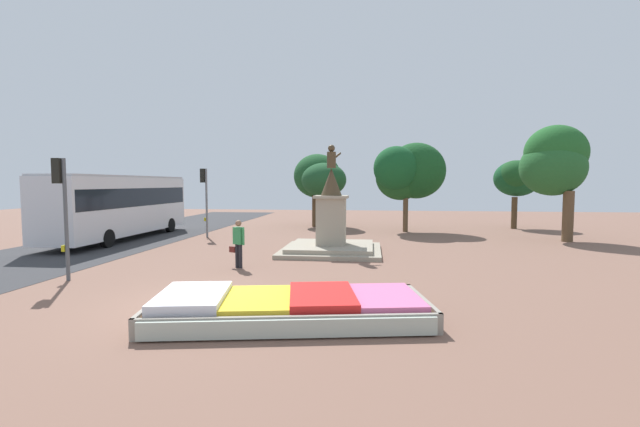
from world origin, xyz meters
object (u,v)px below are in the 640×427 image
Objects in this scene: flower_planter at (287,308)px; city_bus at (121,203)px; traffic_light_mid_block at (62,197)px; statue_monument at (331,231)px; pedestrian_with_handbag at (238,241)px; traffic_light_far_corner at (205,190)px.

city_bus is at bearing 133.09° from flower_planter.
flower_planter is 1.71× the size of traffic_light_mid_block.
statue_monument is at bearing 89.42° from flower_planter.
pedestrian_with_handbag is at bearing -38.30° from city_bus.
traffic_light_mid_block reaches higher than city_bus.
city_bus reaches higher than pedestrian_with_handbag.
statue_monument is at bearing 39.91° from traffic_light_mid_block.
flower_planter is 0.60× the size of city_bus.
flower_planter is at bearing -46.91° from city_bus.
pedestrian_with_handbag is at bearing -127.74° from statue_monument.
statue_monument is 2.73× the size of pedestrian_with_handbag.
traffic_light_far_corner is at bearing 17.62° from city_bus.
city_bus reaches higher than flower_planter.
flower_planter is 8.79m from traffic_light_mid_block.
traffic_light_far_corner is (-7.68, 14.26, 2.45)m from flower_planter.
flower_planter is at bearing -20.92° from traffic_light_mid_block.
city_bus is (-12.14, 3.16, 1.06)m from statue_monument.
traffic_light_mid_block reaches higher than pedestrian_with_handbag.
traffic_light_mid_block is 0.99× the size of traffic_light_far_corner.
flower_planter is 17.71m from city_bus.
statue_monument reaches higher than city_bus.
traffic_light_far_corner is 0.36× the size of city_bus.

